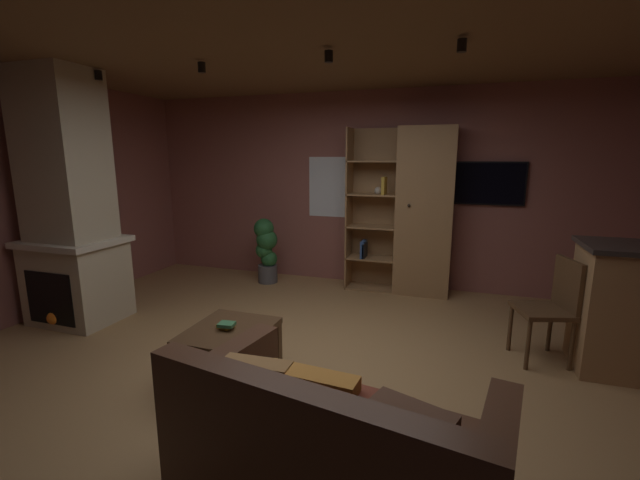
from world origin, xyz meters
TOP-DOWN VIEW (x-y plane):
  - floor at (0.00, 0.00)m, footprint 6.59×5.29m
  - wall_back at (0.00, 2.67)m, footprint 6.71×0.06m
  - wall_left at (-3.33, 0.00)m, footprint 0.06×5.29m
  - ceiling at (0.00, 0.00)m, footprint 6.59×5.29m
  - window_pane_back at (-0.55, 2.64)m, footprint 0.69×0.01m
  - stone_fireplace at (-2.75, 0.28)m, footprint 0.94×0.78m
  - bookshelf_cabinet at (0.66, 2.40)m, footprint 1.35×0.41m
  - leather_couch at (0.62, -1.25)m, footprint 1.74×1.14m
  - coffee_table at (-0.51, -0.34)m, footprint 0.61×0.70m
  - table_book_0 at (-0.54, -0.32)m, footprint 0.13×0.13m
  - table_book_1 at (-0.51, -0.36)m, footprint 0.13×0.11m
  - dining_chair at (1.97, 0.86)m, footprint 0.52×0.52m
  - potted_floor_plant at (-1.39, 2.18)m, footprint 0.33×0.32m
  - wall_mounted_tv at (1.44, 2.61)m, footprint 0.96×0.06m
  - track_light_spot_0 at (-2.36, 0.47)m, footprint 0.07×0.07m
  - track_light_spot_1 at (-1.16, 0.47)m, footprint 0.07×0.07m
  - track_light_spot_2 at (0.06, 0.43)m, footprint 0.07×0.07m
  - track_light_spot_3 at (1.09, 0.42)m, footprint 0.07×0.07m

SIDE VIEW (x-z plane):
  - floor at x=0.00m, z-range -0.02..0.00m
  - leather_couch at x=0.62m, z-range -0.12..0.72m
  - coffee_table at x=-0.51m, z-range 0.14..0.59m
  - table_book_0 at x=-0.54m, z-range 0.45..0.48m
  - table_book_1 at x=-0.51m, z-range 0.48..0.51m
  - potted_floor_plant at x=-1.39m, z-range 0.04..0.97m
  - dining_chair at x=1.97m, z-range 0.07..0.99m
  - bookshelf_cabinet at x=0.66m, z-range -0.01..2.13m
  - stone_fireplace at x=-2.75m, z-range -0.13..2.51m
  - wall_back at x=0.00m, z-range 0.00..2.64m
  - wall_left at x=-3.33m, z-range 0.00..2.64m
  - window_pane_back at x=-0.55m, z-range 0.93..1.77m
  - wall_mounted_tv at x=1.44m, z-range 1.17..1.71m
  - track_light_spot_0 at x=-2.36m, z-range 2.52..2.61m
  - track_light_spot_1 at x=-1.16m, z-range 2.52..2.61m
  - track_light_spot_2 at x=0.06m, z-range 2.52..2.61m
  - track_light_spot_3 at x=1.09m, z-range 2.52..2.61m
  - ceiling at x=0.00m, z-range 2.64..2.66m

